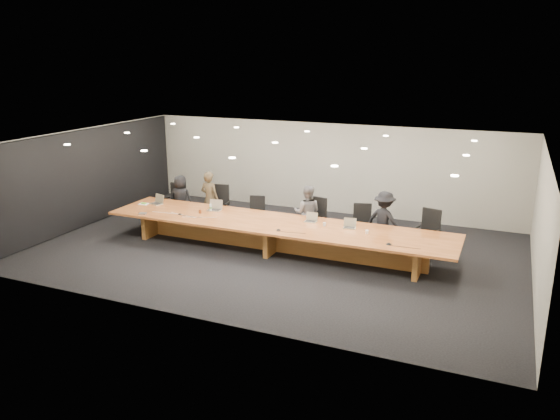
# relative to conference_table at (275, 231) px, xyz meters

# --- Properties ---
(ground) EXTENTS (12.00, 12.00, 0.00)m
(ground) POSITION_rel_conference_table_xyz_m (0.00, 0.00, -0.52)
(ground) COLOR black
(ground) RESTS_ON ground
(back_wall) EXTENTS (12.00, 0.02, 2.80)m
(back_wall) POSITION_rel_conference_table_xyz_m (0.00, 4.00, 0.88)
(back_wall) COLOR #BCB8AB
(back_wall) RESTS_ON ground
(left_wall_panel) EXTENTS (0.08, 7.84, 2.74)m
(left_wall_panel) POSITION_rel_conference_table_xyz_m (-5.94, 0.00, 0.85)
(left_wall_panel) COLOR black
(left_wall_panel) RESTS_ON ground
(conference_table) EXTENTS (9.00, 1.80, 0.75)m
(conference_table) POSITION_rel_conference_table_xyz_m (0.00, 0.00, 0.00)
(conference_table) COLOR brown
(conference_table) RESTS_ON ground
(chair_far_left) EXTENTS (0.72, 0.72, 1.12)m
(chair_far_left) POSITION_rel_conference_table_xyz_m (-3.97, 1.25, 0.04)
(chair_far_left) COLOR black
(chair_far_left) RESTS_ON ground
(chair_left) EXTENTS (0.68, 0.68, 1.21)m
(chair_left) POSITION_rel_conference_table_xyz_m (-2.40, 1.32, 0.08)
(chair_left) COLOR black
(chair_left) RESTS_ON ground
(chair_mid_left) EXTENTS (0.65, 0.65, 1.03)m
(chair_mid_left) POSITION_rel_conference_table_xyz_m (-1.11, 1.21, -0.01)
(chair_mid_left) COLOR black
(chair_mid_left) RESTS_ON ground
(chair_mid_right) EXTENTS (0.70, 0.70, 1.18)m
(chair_mid_right) POSITION_rel_conference_table_xyz_m (0.61, 1.16, 0.07)
(chair_mid_right) COLOR black
(chair_mid_right) RESTS_ON ground
(chair_right) EXTENTS (0.70, 0.70, 1.12)m
(chair_right) POSITION_rel_conference_table_xyz_m (1.92, 1.21, 0.04)
(chair_right) COLOR black
(chair_right) RESTS_ON ground
(chair_far_right) EXTENTS (0.73, 0.73, 1.16)m
(chair_far_right) POSITION_rel_conference_table_xyz_m (3.55, 1.24, 0.06)
(chair_far_right) COLOR black
(chair_far_right) RESTS_ON ground
(person_a) EXTENTS (0.76, 0.56, 1.43)m
(person_a) POSITION_rel_conference_table_xyz_m (-3.56, 1.17, 0.19)
(person_a) COLOR black
(person_a) RESTS_ON ground
(person_b) EXTENTS (0.64, 0.46, 1.63)m
(person_b) POSITION_rel_conference_table_xyz_m (-2.56, 1.15, 0.30)
(person_b) COLOR #382E1E
(person_b) RESTS_ON ground
(person_c) EXTENTS (0.82, 0.69, 1.50)m
(person_c) POSITION_rel_conference_table_xyz_m (0.43, 1.15, 0.23)
(person_c) COLOR #5E5D60
(person_c) RESTS_ON ground
(person_d) EXTENTS (1.10, 0.82, 1.51)m
(person_d) POSITION_rel_conference_table_xyz_m (2.48, 1.24, 0.24)
(person_d) COLOR black
(person_d) RESTS_ON ground
(laptop_a) EXTENTS (0.41, 0.35, 0.28)m
(laptop_a) POSITION_rel_conference_table_xyz_m (-3.81, 0.29, 0.37)
(laptop_a) COLOR beige
(laptop_a) RESTS_ON conference_table
(laptop_b) EXTENTS (0.39, 0.30, 0.29)m
(laptop_b) POSITION_rel_conference_table_xyz_m (-1.96, 0.37, 0.37)
(laptop_b) COLOR #BBA78F
(laptop_b) RESTS_ON conference_table
(laptop_d) EXTENTS (0.30, 0.22, 0.24)m
(laptop_d) POSITION_rel_conference_table_xyz_m (0.79, 0.41, 0.35)
(laptop_d) COLOR #B5A88A
(laptop_d) RESTS_ON conference_table
(laptop_e) EXTENTS (0.34, 0.27, 0.24)m
(laptop_e) POSITION_rel_conference_table_xyz_m (1.84, 0.29, 0.35)
(laptop_e) COLOR tan
(laptop_e) RESTS_ON conference_table
(water_bottle) EXTENTS (0.07, 0.07, 0.20)m
(water_bottle) POSITION_rel_conference_table_xyz_m (-2.02, 0.26, 0.33)
(water_bottle) COLOR silver
(water_bottle) RESTS_ON conference_table
(amber_mug) EXTENTS (0.09, 0.09, 0.09)m
(amber_mug) POSITION_rel_conference_table_xyz_m (-2.18, -0.01, 0.28)
(amber_mug) COLOR maroon
(amber_mug) RESTS_ON conference_table
(paper_cup_near) EXTENTS (0.11, 0.11, 0.09)m
(paper_cup_near) POSITION_rel_conference_table_xyz_m (1.23, 0.19, 0.28)
(paper_cup_near) COLOR silver
(paper_cup_near) RESTS_ON conference_table
(paper_cup_far) EXTENTS (0.08, 0.08, 0.09)m
(paper_cup_far) POSITION_rel_conference_table_xyz_m (2.34, 0.03, 0.27)
(paper_cup_far) COLOR white
(paper_cup_far) RESTS_ON conference_table
(notepad) EXTENTS (0.29, 0.25, 0.02)m
(notepad) POSITION_rel_conference_table_xyz_m (-4.12, 0.15, 0.24)
(notepad) COLOR white
(notepad) RESTS_ON conference_table
(lime_gadget) EXTENTS (0.16, 0.10, 0.02)m
(lime_gadget) POSITION_rel_conference_table_xyz_m (-4.12, 0.14, 0.26)
(lime_gadget) COLOR #58B430
(lime_gadget) RESTS_ON notepad
(av_box) EXTENTS (0.23, 0.20, 0.03)m
(av_box) POSITION_rel_conference_table_xyz_m (-3.54, -0.68, 0.24)
(av_box) COLOR #A3A2A7
(av_box) RESTS_ON conference_table
(mic_left) EXTENTS (0.14, 0.14, 0.03)m
(mic_left) POSITION_rel_conference_table_xyz_m (-2.62, -0.32, 0.24)
(mic_left) COLOR black
(mic_left) RESTS_ON conference_table
(mic_center) EXTENTS (0.12, 0.12, 0.03)m
(mic_center) POSITION_rel_conference_table_xyz_m (0.32, -0.54, 0.24)
(mic_center) COLOR black
(mic_center) RESTS_ON conference_table
(mic_right) EXTENTS (0.15, 0.15, 0.03)m
(mic_right) POSITION_rel_conference_table_xyz_m (2.98, -0.51, 0.25)
(mic_right) COLOR black
(mic_right) RESTS_ON conference_table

